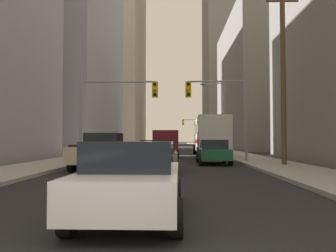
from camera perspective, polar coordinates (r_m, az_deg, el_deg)
The scene contains 19 objects.
sidewalk_left at distance 53.37m, azimuth -6.72°, elevation -3.74°, with size 3.34×160.00×0.15m, color #9E9E99.
sidewalk_right at distance 53.16m, azimuth 7.48°, elevation -3.75°, with size 3.34×160.00×0.15m, color #9E9E99.
city_bus at distance 31.60m, azimuth 6.93°, elevation -1.48°, with size 2.83×11.56×3.40m.
pickup_truck_beige at distance 18.72m, azimuth -10.99°, elevation -4.05°, with size 2.20×5.46×1.90m.
cargo_van_maroon at distance 29.31m, azimuth -0.33°, elevation -2.70°, with size 2.16×5.23×2.26m.
sedan_white at distance 6.95m, azimuth -5.90°, elevation -8.70°, with size 1.95×4.22×1.52m.
sedan_grey at distance 16.78m, azimuth -1.64°, elevation -4.87°, with size 1.95×4.22×1.52m.
sedan_green at distance 21.95m, azimuth 7.45°, elevation -4.21°, with size 1.95×4.21×1.52m.
sedan_silver at distance 42.03m, azimuth -0.04°, elevation -3.24°, with size 1.96×4.27×1.52m.
sedan_navy at distance 47.15m, azimuth 0.19°, elevation -3.12°, with size 1.95×4.22×1.52m.
traffic_signal_near_left at distance 23.49m, azimuth -8.69°, elevation 4.08°, with size 5.24×0.44×6.00m.
traffic_signal_near_right at distance 23.31m, azimuth 8.44°, elevation 4.00°, with size 4.10×0.44×6.00m.
traffic_signal_far_right at distance 67.97m, azimuth 3.95°, elevation -0.08°, with size 3.50×0.44×6.00m.
utility_pole_right at distance 20.91m, azimuth 18.36°, elevation 9.35°, with size 2.20×0.28×10.83m.
street_lamp_right at distance 36.04m, azimuth 8.29°, elevation 2.58°, with size 2.31×0.32×7.50m.
building_left_mid_office at distance 53.85m, azimuth -19.51°, elevation 12.12°, with size 18.60×25.21×29.47m, color #93939E.
building_left_far_tower at distance 100.10m, azimuth -8.82°, elevation 17.04°, with size 14.88×29.21×68.89m, color #B7A893.
building_right_mid_block at distance 57.60m, azimuth 20.47°, elevation 6.34°, with size 21.68×25.39×19.88m, color gray.
building_right_far_highrise at distance 99.01m, azimuth 10.70°, elevation 13.84°, with size 15.56×21.01×57.59m, color gray.
Camera 1 is at (0.84, -2.83, 1.56)m, focal length 37.15 mm.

